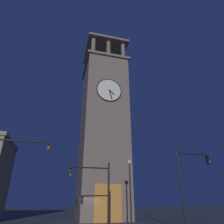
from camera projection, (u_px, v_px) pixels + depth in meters
ground_plane at (86, 223)px, 21.44m from camera, size 200.00×200.00×0.00m
clocktower at (103, 129)px, 29.83m from camera, size 6.80×7.75×29.99m
traffic_signal_near at (95, 184)px, 16.14m from camera, size 3.36×0.41×5.11m
traffic_signal_mid at (189, 174)px, 16.57m from camera, size 3.23×0.41×6.52m
traffic_signal_far at (5, 164)px, 13.42m from camera, size 4.12×0.41×6.65m
street_lamp at (130, 179)px, 18.93m from camera, size 0.44×0.44×5.86m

